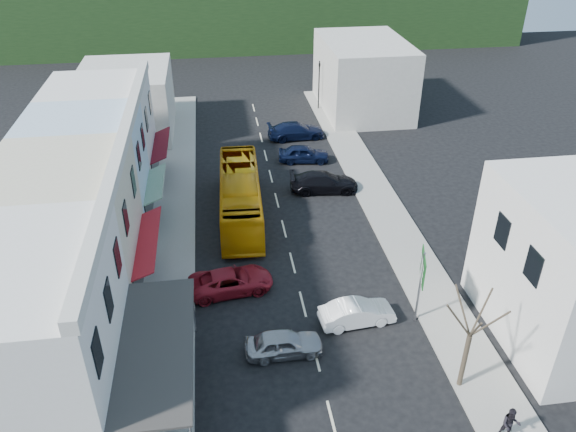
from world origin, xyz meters
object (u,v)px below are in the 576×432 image
object	(u,v)px
car_white	(357,312)
car_red	(231,281)
pedestrian_left	(163,293)
street_tree	(470,336)
direction_sign	(420,288)
bus	(240,196)
traffic_signal	(319,86)
car_silver	(284,343)
pedestrian_right	(511,423)

from	to	relation	value
car_white	car_red	size ratio (longest dim) A/B	0.96
car_red	pedestrian_left	xyz separation A→B (m)	(-3.75, -1.01, 0.30)
pedestrian_left	street_tree	distance (m)	16.06
pedestrian_left	direction_sign	size ratio (longest dim) A/B	0.39
direction_sign	car_white	bearing A→B (deg)	-168.30
bus	car_red	distance (m)	8.52
street_tree	traffic_signal	distance (m)	37.41
traffic_signal	car_silver	bearing A→B (deg)	63.65
car_silver	bus	bearing A→B (deg)	4.21
car_red	street_tree	distance (m)	13.61
bus	car_white	size ratio (longest dim) A/B	2.64
direction_sign	car_silver	bearing A→B (deg)	-152.83
street_tree	bus	bearing A→B (deg)	117.97
car_white	direction_sign	xyz separation A→B (m)	(3.20, -0.22, 1.49)
car_red	street_tree	xyz separation A→B (m)	(10.19, -8.68, 2.46)
car_red	car_white	bearing A→B (deg)	-127.43
car_white	direction_sign	distance (m)	3.54
pedestrian_right	traffic_signal	bearing A→B (deg)	108.84
bus	direction_sign	distance (m)	15.02
car_silver	traffic_signal	world-z (taller)	traffic_signal
pedestrian_left	direction_sign	world-z (taller)	direction_sign
pedestrian_right	direction_sign	size ratio (longest dim) A/B	0.39
pedestrian_right	traffic_signal	size ratio (longest dim) A/B	0.34
car_white	pedestrian_right	distance (m)	9.24
pedestrian_right	direction_sign	world-z (taller)	direction_sign
bus	pedestrian_left	world-z (taller)	bus
car_silver	traffic_signal	distance (m)	35.16
car_red	pedestrian_right	bearing A→B (deg)	-144.57
pedestrian_left	traffic_signal	xyz separation A→B (m)	(14.24, 29.73, 1.53)
car_red	traffic_signal	bearing A→B (deg)	-27.79
bus	pedestrian_left	distance (m)	10.61
car_white	street_tree	world-z (taller)	street_tree
bus	traffic_signal	size ratio (longest dim) A/B	2.29
car_silver	pedestrian_right	distance (m)	10.76
bus	street_tree	world-z (taller)	street_tree
pedestrian_left	direction_sign	distance (m)	13.81
bus	car_silver	world-z (taller)	bus
car_white	pedestrian_left	xyz separation A→B (m)	(-10.24, 2.69, 0.30)
bus	traffic_signal	world-z (taller)	traffic_signal
pedestrian_right	bus	bearing A→B (deg)	134.26
car_white	pedestrian_left	world-z (taller)	pedestrian_left
car_white	car_red	bearing A→B (deg)	54.61
car_red	traffic_signal	size ratio (longest dim) A/B	0.91
bus	car_red	world-z (taller)	bus
bus	direction_sign	size ratio (longest dim) A/B	2.65
car_silver	car_white	size ratio (longest dim) A/B	1.00
car_white	traffic_signal	xyz separation A→B (m)	(4.00, 32.42, 1.83)
car_red	direction_sign	bearing A→B (deg)	-119.76
bus	pedestrian_left	bearing A→B (deg)	-115.21
car_silver	car_white	distance (m)	4.51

